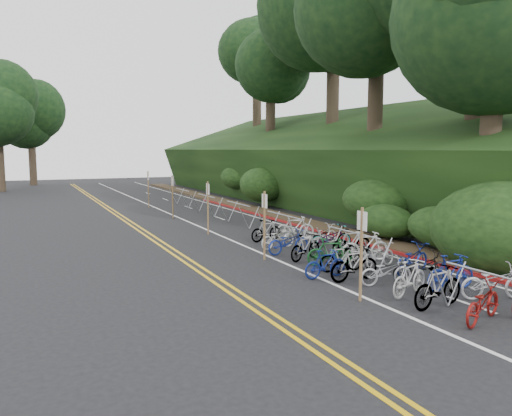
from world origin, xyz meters
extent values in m
plane|color=black|center=(0.00, 0.00, 0.00)|extent=(120.00, 120.00, 0.00)
cube|color=gold|center=(-2.15, 10.00, 0.00)|extent=(0.12, 80.00, 0.01)
cube|color=gold|center=(-1.85, 10.00, 0.00)|extent=(0.12, 80.00, 0.01)
cube|color=silver|center=(1.00, 10.00, 0.00)|extent=(0.12, 80.00, 0.01)
cube|color=silver|center=(5.20, 10.00, 0.00)|extent=(0.12, 80.00, 0.01)
cube|color=silver|center=(3.10, -2.00, 0.00)|extent=(0.10, 1.60, 0.01)
cube|color=silver|center=(3.10, 4.00, 0.00)|extent=(0.10, 1.60, 0.01)
cube|color=silver|center=(3.10, 10.00, 0.00)|extent=(0.10, 1.60, 0.01)
cube|color=silver|center=(3.10, 16.00, 0.00)|extent=(0.10, 1.60, 0.01)
cube|color=silver|center=(3.10, 22.00, 0.00)|extent=(0.10, 1.60, 0.01)
cube|color=silver|center=(3.10, 28.00, 0.00)|extent=(0.10, 1.60, 0.01)
cube|color=silver|center=(3.10, 34.00, 0.00)|extent=(0.10, 1.60, 0.01)
cube|color=maroon|center=(5.70, 12.00, 0.05)|extent=(0.25, 28.00, 0.10)
cube|color=black|center=(13.50, 22.00, 2.80)|extent=(12.32, 44.00, 9.11)
cube|color=#382819|center=(6.40, 22.00, 0.08)|extent=(1.40, 44.00, 0.16)
ellipsoid|color=#284C19|center=(7.20, 3.00, 1.04)|extent=(2.00, 2.80, 1.60)
ellipsoid|color=#284C19|center=(8.00, 8.00, 1.55)|extent=(2.60, 3.64, 2.08)
ellipsoid|color=#284C19|center=(9.20, 14.00, 1.99)|extent=(2.20, 3.08, 1.76)
ellipsoid|color=#284C19|center=(7.80, 20.00, 1.56)|extent=(3.00, 4.20, 2.40)
ellipsoid|color=#284C19|center=(8.50, 26.00, 1.73)|extent=(2.40, 3.36, 1.92)
ellipsoid|color=#284C19|center=(9.80, 30.00, 2.41)|extent=(2.80, 3.92, 2.24)
ellipsoid|color=#284C19|center=(7.00, 6.00, 0.90)|extent=(1.80, 2.52, 1.44)
ellipsoid|color=#284C19|center=(10.00, 18.00, 2.60)|extent=(3.20, 4.48, 2.56)
cylinder|color=#2D2319|center=(9.50, 3.00, 4.09)|extent=(0.81, 0.81, 5.77)
ellipsoid|color=black|center=(9.50, 3.00, 9.34)|extent=(7.89, 7.89, 7.50)
cylinder|color=#2D2319|center=(12.00, 6.00, 6.35)|extent=(0.88, 0.88, 7.10)
cylinder|color=#2D2319|center=(11.00, 12.00, 5.83)|extent=(0.86, 0.86, 6.66)
ellipsoid|color=black|center=(11.00, 12.00, 12.00)|extent=(9.47, 9.47, 9.00)
cylinder|color=#2D2319|center=(13.50, 20.00, 6.97)|extent=(0.90, 0.90, 7.55)
ellipsoid|color=black|center=(13.50, 20.00, 14.00)|extent=(10.85, 10.85, 10.31)
cylinder|color=#2D2319|center=(12.50, 28.00, 5.91)|extent=(0.83, 0.83, 6.21)
ellipsoid|color=black|center=(12.50, 28.00, 11.50)|extent=(8.29, 8.29, 7.87)
cylinder|color=#2D2319|center=(15.00, 36.00, 7.05)|extent=(0.88, 0.88, 7.10)
ellipsoid|color=black|center=(15.00, 36.00, 13.56)|extent=(9.86, 9.86, 9.37)
cylinder|color=#2D2319|center=(-9.00, 42.00, 2.89)|extent=(0.81, 0.81, 5.77)
cylinder|color=#2D2319|center=(-6.00, 50.00, 2.66)|extent=(0.78, 0.78, 5.33)
ellipsoid|color=black|center=(-6.00, 50.00, 7.40)|extent=(6.90, 6.90, 6.56)
cylinder|color=#969AA1|center=(2.46, -3.32, 1.13)|extent=(0.05, 3.13, 0.05)
cylinder|color=#969AA1|center=(2.18, -1.86, 0.57)|extent=(0.57, 0.04, 1.12)
cylinder|color=#969AA1|center=(2.74, -1.86, 0.57)|extent=(0.57, 0.04, 1.12)
cylinder|color=#969AA1|center=(3.00, 3.00, 1.15)|extent=(0.05, 3.00, 0.05)
cylinder|color=#969AA1|center=(2.72, 1.60, 0.57)|extent=(0.58, 0.04, 1.13)
cylinder|color=#969AA1|center=(3.28, 1.60, 0.57)|extent=(0.58, 0.04, 1.13)
cylinder|color=#969AA1|center=(2.72, 4.40, 0.57)|extent=(0.58, 0.04, 1.13)
cylinder|color=#969AA1|center=(3.28, 4.40, 0.57)|extent=(0.58, 0.04, 1.13)
cylinder|color=#969AA1|center=(3.00, 8.00, 1.15)|extent=(0.05, 3.00, 0.05)
cylinder|color=#969AA1|center=(2.72, 6.60, 0.57)|extent=(0.58, 0.04, 1.13)
cylinder|color=#969AA1|center=(3.28, 6.60, 0.57)|extent=(0.58, 0.04, 1.13)
cylinder|color=#969AA1|center=(2.72, 9.40, 0.57)|extent=(0.58, 0.04, 1.13)
cylinder|color=#969AA1|center=(3.28, 9.40, 0.57)|extent=(0.58, 0.04, 1.13)
cylinder|color=#969AA1|center=(3.00, 13.00, 1.15)|extent=(0.05, 3.00, 0.05)
cylinder|color=#969AA1|center=(2.72, 11.60, 0.57)|extent=(0.58, 0.04, 1.13)
cylinder|color=#969AA1|center=(3.28, 11.60, 0.57)|extent=(0.58, 0.04, 1.13)
cylinder|color=#969AA1|center=(2.72, 14.40, 0.57)|extent=(0.58, 0.04, 1.13)
cylinder|color=#969AA1|center=(3.28, 14.40, 0.57)|extent=(0.58, 0.04, 1.13)
cylinder|color=#969AA1|center=(3.00, 18.00, 1.15)|extent=(0.05, 3.00, 0.05)
cylinder|color=#969AA1|center=(2.72, 16.60, 0.57)|extent=(0.58, 0.04, 1.13)
cylinder|color=#969AA1|center=(3.28, 16.60, 0.57)|extent=(0.58, 0.04, 1.13)
cylinder|color=#969AA1|center=(2.72, 19.40, 0.57)|extent=(0.58, 0.04, 1.13)
cylinder|color=#969AA1|center=(3.28, 19.40, 0.57)|extent=(0.58, 0.04, 1.13)
cylinder|color=#969AA1|center=(3.00, 23.00, 1.15)|extent=(0.05, 3.00, 0.05)
cylinder|color=#969AA1|center=(2.72, 21.60, 0.57)|extent=(0.58, 0.04, 1.13)
cylinder|color=#969AA1|center=(3.28, 21.60, 0.57)|extent=(0.58, 0.04, 1.13)
cylinder|color=#969AA1|center=(2.72, 24.40, 0.57)|extent=(0.58, 0.04, 1.13)
cylinder|color=#969AA1|center=(3.28, 24.40, 0.57)|extent=(0.58, 0.04, 1.13)
cylinder|color=brown|center=(0.71, -0.52, 1.25)|extent=(0.08, 0.08, 2.50)
cube|color=silver|center=(0.71, -0.52, 2.15)|extent=(0.02, 0.40, 0.50)
cylinder|color=brown|center=(0.60, 5.00, 1.25)|extent=(0.08, 0.08, 2.50)
cube|color=silver|center=(0.60, 5.00, 2.15)|extent=(0.02, 0.40, 0.50)
cylinder|color=brown|center=(0.60, 11.00, 1.25)|extent=(0.08, 0.08, 2.50)
cube|color=silver|center=(0.60, 11.00, 2.15)|extent=(0.02, 0.40, 0.50)
cylinder|color=brown|center=(0.60, 17.00, 1.25)|extent=(0.08, 0.08, 2.50)
cube|color=silver|center=(0.60, 17.00, 2.15)|extent=(0.02, 0.40, 0.50)
cylinder|color=brown|center=(0.60, 23.00, 1.25)|extent=(0.08, 0.08, 2.50)
cube|color=silver|center=(0.60, 23.00, 2.15)|extent=(0.02, 0.40, 0.50)
imported|color=navy|center=(1.18, 1.87, 0.45)|extent=(0.45, 1.51, 0.90)
imported|color=maroon|center=(2.26, -3.06, 0.48)|extent=(1.21, 1.92, 0.95)
imported|color=slate|center=(2.14, -1.82, 0.55)|extent=(0.76, 1.88, 1.10)
imported|color=#9E9EA3|center=(4.03, -1.93, 0.49)|extent=(1.24, 1.97, 0.98)
imported|color=beige|center=(2.22, -0.71, 0.50)|extent=(0.97, 1.74, 1.01)
imported|color=navy|center=(3.64, -0.81, 0.53)|extent=(0.52, 1.76, 1.05)
imported|color=#9E9EA3|center=(2.34, 0.41, 0.43)|extent=(0.87, 1.70, 0.85)
imported|color=black|center=(3.58, 0.30, 0.47)|extent=(1.10, 1.88, 0.94)
imported|color=slate|center=(1.77, 1.19, 0.52)|extent=(0.53, 1.76, 1.05)
imported|color=navy|center=(4.03, 1.17, 0.48)|extent=(1.18, 1.95, 0.97)
imported|color=slate|center=(2.10, 2.34, 0.47)|extent=(0.68, 1.60, 0.93)
imported|color=#9E9EA3|center=(3.56, 2.29, 0.43)|extent=(0.92, 1.71, 0.86)
imported|color=#144C1E|center=(2.22, 3.20, 0.48)|extent=(0.90, 1.67, 0.97)
imported|color=beige|center=(3.77, 3.25, 0.55)|extent=(0.91, 1.89, 1.09)
imported|color=slate|center=(1.91, 4.30, 0.49)|extent=(0.98, 1.68, 0.97)
imported|color=slate|center=(3.91, 4.27, 0.52)|extent=(0.51, 1.75, 1.05)
imported|color=navy|center=(1.88, 5.52, 0.47)|extent=(0.74, 1.83, 0.94)
imported|color=slate|center=(3.84, 5.57, 0.49)|extent=(0.77, 1.89, 0.97)
imported|color=beige|center=(2.01, 6.65, 0.45)|extent=(0.95, 1.78, 0.89)
imported|color=beige|center=(4.16, 6.64, 0.43)|extent=(0.98, 1.72, 0.86)
imported|color=slate|center=(2.29, 8.25, 0.48)|extent=(0.75, 1.66, 0.96)
imported|color=beige|center=(3.70, 8.19, 0.53)|extent=(0.92, 1.82, 1.05)
camera|label=1|loc=(-7.26, -10.94, 4.00)|focal=35.00mm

